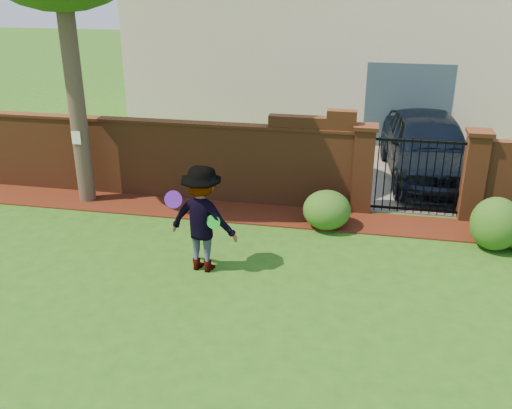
% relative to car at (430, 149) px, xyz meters
% --- Properties ---
extents(ground, '(80.00, 80.00, 0.01)m').
position_rel_car_xyz_m(ground, '(-3.93, -6.14, -0.82)').
color(ground, '#285916').
rests_on(ground, ground).
extents(mulch_bed, '(11.10, 1.08, 0.03)m').
position_rel_car_xyz_m(mulch_bed, '(-4.88, -2.80, -0.80)').
color(mulch_bed, '#3D150B').
rests_on(mulch_bed, ground).
extents(brick_wall, '(8.70, 0.31, 2.16)m').
position_rel_car_xyz_m(brick_wall, '(-5.94, -2.14, 0.11)').
color(brick_wall, brown).
rests_on(brick_wall, ground).
extents(pillar_left, '(0.50, 0.50, 1.88)m').
position_rel_car_xyz_m(pillar_left, '(-1.53, -2.14, 0.14)').
color(pillar_left, brown).
rests_on(pillar_left, ground).
extents(pillar_right, '(0.50, 0.50, 1.88)m').
position_rel_car_xyz_m(pillar_right, '(0.67, -2.14, 0.14)').
color(pillar_right, brown).
rests_on(pillar_right, ground).
extents(iron_gate, '(1.78, 0.03, 1.60)m').
position_rel_car_xyz_m(iron_gate, '(-0.43, -2.14, 0.04)').
color(iron_gate, black).
rests_on(iron_gate, ground).
extents(driveway, '(3.20, 8.00, 0.01)m').
position_rel_car_xyz_m(driveway, '(-0.43, 1.86, -0.81)').
color(driveway, slate).
rests_on(driveway, ground).
extents(house, '(12.40, 6.40, 6.30)m').
position_rel_car_xyz_m(house, '(-2.93, 5.86, 2.34)').
color(house, silver).
rests_on(house, ground).
extents(car, '(2.38, 4.96, 1.64)m').
position_rel_car_xyz_m(car, '(0.00, 0.00, 0.00)').
color(car, black).
rests_on(car, ground).
extents(paper_notice, '(0.20, 0.01, 0.28)m').
position_rel_car_xyz_m(paper_notice, '(-7.53, -2.93, 0.68)').
color(paper_notice, white).
rests_on(paper_notice, tree).
extents(shrub_left, '(0.95, 0.95, 0.77)m').
position_rel_car_xyz_m(shrub_left, '(-2.17, -3.17, -0.43)').
color(shrub_left, '#1D5419').
rests_on(shrub_left, ground).
extents(shrub_middle, '(0.91, 0.91, 1.00)m').
position_rel_car_xyz_m(shrub_middle, '(0.92, -3.47, -0.32)').
color(shrub_middle, '#1D5419').
rests_on(shrub_middle, ground).
extents(man, '(1.30, 0.88, 1.86)m').
position_rel_car_xyz_m(man, '(-4.11, -5.28, 0.11)').
color(man, gray).
rests_on(man, ground).
extents(frisbee_purple, '(0.30, 0.13, 0.29)m').
position_rel_car_xyz_m(frisbee_purple, '(-4.53, -5.43, 0.50)').
color(frisbee_purple, '#6920C8').
rests_on(frisbee_purple, man).
extents(frisbee_green, '(0.25, 0.10, 0.24)m').
position_rel_car_xyz_m(frisbee_green, '(-3.86, -5.44, 0.16)').
color(frisbee_green, green).
rests_on(frisbee_green, man).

